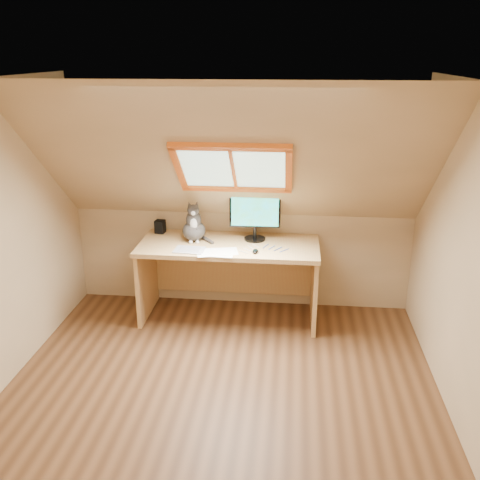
# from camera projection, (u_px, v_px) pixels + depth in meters

# --- Properties ---
(ground) EXTENTS (3.50, 3.50, 0.00)m
(ground) POSITION_uv_depth(u_px,v_px,m) (219.00, 399.00, 4.20)
(ground) COLOR brown
(ground) RESTS_ON ground
(room_shell) EXTENTS (3.52, 3.52, 2.41)m
(room_shell) POSITION_uv_depth(u_px,v_px,m) (214.00, 230.00, 3.63)
(room_shell) COLOR tan
(room_shell) RESTS_ON ground
(desk) EXTENTS (1.76, 0.77, 0.80)m
(desk) POSITION_uv_depth(u_px,v_px,m) (230.00, 263.00, 5.38)
(desk) COLOR tan
(desk) RESTS_ON ground
(monitor) EXTENTS (0.50, 0.21, 0.46)m
(monitor) POSITION_uv_depth(u_px,v_px,m) (255.00, 214.00, 5.24)
(monitor) COLOR black
(monitor) RESTS_ON desk
(cat) EXTENTS (0.27, 0.31, 0.42)m
(cat) POSITION_uv_depth(u_px,v_px,m) (194.00, 226.00, 5.27)
(cat) COLOR #46413E
(cat) RESTS_ON desk
(desk_speaker) EXTENTS (0.11, 0.11, 0.13)m
(desk_speaker) POSITION_uv_depth(u_px,v_px,m) (160.00, 227.00, 5.52)
(desk_speaker) COLOR black
(desk_speaker) RESTS_ON desk
(graphics_tablet) EXTENTS (0.30, 0.22, 0.01)m
(graphics_tablet) POSITION_uv_depth(u_px,v_px,m) (189.00, 250.00, 5.04)
(graphics_tablet) COLOR #B2B2B7
(graphics_tablet) RESTS_ON desk
(mouse) EXTENTS (0.06, 0.10, 0.03)m
(mouse) POSITION_uv_depth(u_px,v_px,m) (255.00, 251.00, 4.99)
(mouse) COLOR black
(mouse) RESTS_ON desk
(papers) EXTENTS (0.35, 0.30, 0.01)m
(papers) POSITION_uv_depth(u_px,v_px,m) (217.00, 252.00, 5.00)
(papers) COLOR white
(papers) RESTS_ON desk
(cables) EXTENTS (0.51, 0.26, 0.01)m
(cables) POSITION_uv_depth(u_px,v_px,m) (265.00, 249.00, 5.08)
(cables) COLOR silver
(cables) RESTS_ON desk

